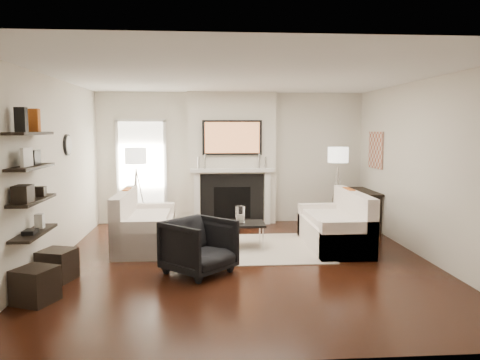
{
  "coord_description": "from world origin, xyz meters",
  "views": [
    {
      "loc": [
        -0.55,
        -6.72,
        1.95
      ],
      "look_at": [
        0.0,
        0.6,
        1.15
      ],
      "focal_mm": 35.0,
      "sensor_mm": 36.0,
      "label": 1
    }
  ],
  "objects": [
    {
      "name": "room_envelope",
      "position": [
        0.0,
        0.0,
        1.35
      ],
      "size": [
        6.0,
        6.0,
        6.0
      ],
      "color": "black",
      "rests_on": "ground"
    },
    {
      "name": "chimney_breast",
      "position": [
        0.0,
        2.88,
        1.35
      ],
      "size": [
        1.8,
        0.25,
        2.7
      ],
      "primitive_type": "cube",
      "color": "silver",
      "rests_on": "floor"
    },
    {
      "name": "fireplace_surround",
      "position": [
        0.0,
        2.74,
        0.52
      ],
      "size": [
        1.3,
        0.02,
        1.04
      ],
      "primitive_type": "cube",
      "color": "black",
      "rests_on": "floor"
    },
    {
      "name": "firebox",
      "position": [
        0.0,
        2.73,
        0.45
      ],
      "size": [
        0.75,
        0.02,
        0.65
      ],
      "primitive_type": "cube",
      "color": "black",
      "rests_on": "floor"
    },
    {
      "name": "mantel_pilaster_l",
      "position": [
        -0.72,
        2.71,
        0.55
      ],
      "size": [
        0.12,
        0.08,
        1.1
      ],
      "primitive_type": "cube",
      "color": "white",
      "rests_on": "floor"
    },
    {
      "name": "mantel_pilaster_r",
      "position": [
        0.72,
        2.71,
        0.55
      ],
      "size": [
        0.12,
        0.08,
        1.1
      ],
      "primitive_type": "cube",
      "color": "white",
      "rests_on": "floor"
    },
    {
      "name": "mantel_shelf",
      "position": [
        0.0,
        2.69,
        1.12
      ],
      "size": [
        1.7,
        0.18,
        0.07
      ],
      "primitive_type": "cube",
      "color": "white",
      "rests_on": "chimney_breast"
    },
    {
      "name": "tv_body",
      "position": [
        0.0,
        2.71,
        1.78
      ],
      "size": [
        1.2,
        0.06,
        0.7
      ],
      "primitive_type": "cube",
      "color": "black",
      "rests_on": "chimney_breast"
    },
    {
      "name": "tv_screen",
      "position": [
        0.0,
        2.68,
        1.78
      ],
      "size": [
        1.1,
        0.0,
        0.62
      ],
      "primitive_type": "cube",
      "color": "#BF723F",
      "rests_on": "tv_body"
    },
    {
      "name": "candlestick_l_tall",
      "position": [
        -0.55,
        2.7,
        1.3
      ],
      "size": [
        0.04,
        0.04,
        0.3
      ],
      "primitive_type": "cylinder",
      "color": "silver",
      "rests_on": "mantel_shelf"
    },
    {
      "name": "candlestick_l_short",
      "position": [
        -0.68,
        2.7,
        1.27
      ],
      "size": [
        0.04,
        0.04,
        0.24
      ],
      "primitive_type": "cylinder",
      "color": "silver",
      "rests_on": "mantel_shelf"
    },
    {
      "name": "candlestick_r_tall",
      "position": [
        0.55,
        2.7,
        1.3
      ],
      "size": [
        0.04,
        0.04,
        0.3
      ],
      "primitive_type": "cylinder",
      "color": "silver",
      "rests_on": "mantel_shelf"
    },
    {
      "name": "candlestick_r_short",
      "position": [
        0.68,
        2.7,
        1.27
      ],
      "size": [
        0.04,
        0.04,
        0.24
      ],
      "primitive_type": "cylinder",
      "color": "silver",
      "rests_on": "mantel_shelf"
    },
    {
      "name": "hallway_panel",
      "position": [
        -1.85,
        2.98,
        1.05
      ],
      "size": [
        0.9,
        0.02,
        2.1
      ],
      "primitive_type": "cube",
      "color": "white",
      "rests_on": "floor"
    },
    {
      "name": "door_trim_l",
      "position": [
        -2.33,
        2.96,
        1.05
      ],
      "size": [
        0.06,
        0.06,
        2.16
      ],
      "primitive_type": "cube",
      "color": "white",
      "rests_on": "floor"
    },
    {
      "name": "door_trim_r",
      "position": [
        -1.37,
        2.96,
        1.05
      ],
      "size": [
        0.06,
        0.06,
        2.16
      ],
      "primitive_type": "cube",
      "color": "white",
      "rests_on": "floor"
    },
    {
      "name": "door_trim_top",
      "position": [
        -1.85,
        2.96,
        2.13
      ],
      "size": [
        1.02,
        0.06,
        0.06
      ],
      "primitive_type": "cube",
      "color": "white",
      "rests_on": "wall_back"
    },
    {
      "name": "rug",
      "position": [
        0.09,
        0.75,
        0.01
      ],
      "size": [
        2.6,
        2.0,
        0.01
      ],
      "primitive_type": "cube",
      "color": "#BEAD9C",
      "rests_on": "floor"
    },
    {
      "name": "loveseat_left_base",
      "position": [
        -1.55,
        1.01,
        0.21
      ],
      "size": [
        0.85,
        1.8,
        0.42
      ],
      "primitive_type": "cube",
      "color": "white",
      "rests_on": "floor"
    },
    {
      "name": "loveseat_left_back",
      "position": [
        -1.88,
        1.01,
        0.53
      ],
      "size": [
        0.18,
        1.8,
        0.8
      ],
      "primitive_type": "cube",
      "color": "white",
      "rests_on": "floor"
    },
    {
      "name": "loveseat_left_arm_n",
      "position": [
        -1.55,
        0.2,
        0.3
      ],
      "size": [
        0.85,
        0.18,
        0.6
      ],
      "primitive_type": "cube",
      "color": "white",
      "rests_on": "floor"
    },
    {
      "name": "loveseat_left_arm_s",
      "position": [
        -1.55,
        1.82,
        0.3
      ],
      "size": [
        0.85,
        0.18,
        0.6
      ],
      "primitive_type": "cube",
      "color": "white",
      "rests_on": "floor"
    },
    {
      "name": "loveseat_left_cushion",
      "position": [
        -1.5,
        1.01,
        0.47
      ],
      "size": [
        0.63,
        1.44,
        0.1
      ],
      "primitive_type": "cube",
      "color": "white",
      "rests_on": "loveseat_left_base"
    },
    {
      "name": "pillow_left_orange",
      "position": [
        -1.88,
        1.31,
        0.73
      ],
      "size": [
        0.1,
        0.42,
        0.42
      ],
      "primitive_type": "cube",
      "color": "#B95416",
      "rests_on": "loveseat_left_cushion"
    },
    {
      "name": "pillow_left_charcoal",
      "position": [
        -1.88,
        0.71,
        0.72
      ],
      "size": [
        0.1,
        0.4,
        0.4
      ],
      "primitive_type": "cube",
      "color": "black",
      "rests_on": "loveseat_left_cushion"
    },
    {
      "name": "loveseat_right_base",
      "position": [
        1.57,
        0.74,
        0.21
      ],
      "size": [
        0.85,
        1.8,
        0.42
      ],
      "primitive_type": "cube",
      "color": "white",
      "rests_on": "floor"
    },
    {
      "name": "loveseat_right_back",
      "position": [
        1.9,
        0.74,
        0.53
      ],
      "size": [
        0.18,
        1.8,
        0.8
      ],
      "primitive_type": "cube",
      "color": "white",
      "rests_on": "floor"
    },
    {
      "name": "loveseat_right_arm_n",
      "position": [
        1.57,
        -0.07,
        0.3
      ],
      "size": [
        0.85,
        0.18,
        0.6
      ],
      "primitive_type": "cube",
      "color": "white",
      "rests_on": "floor"
    },
    {
      "name": "loveseat_right_arm_s",
      "position": [
        1.57,
        1.55,
        0.3
      ],
      "size": [
        0.85,
        0.18,
        0.6
      ],
      "primitive_type": "cube",
      "color": "white",
      "rests_on": "floor"
    },
    {
      "name": "loveseat_right_cushion",
      "position": [
        1.52,
        0.74,
        0.47
      ],
      "size": [
        0.63,
        1.44,
        0.1
      ],
      "primitive_type": "cube",
      "color": "white",
      "rests_on": "loveseat_right_base"
    },
    {
      "name": "pillow_right_orange",
      "position": [
        1.9,
        1.04,
        0.73
      ],
      "size": [
        0.1,
        0.42,
        0.42
      ],
      "primitive_type": "cube",
      "color": "#B95416",
      "rests_on": "loveseat_right_cushion"
    },
    {
      "name": "pillow_right_charcoal",
      "position": [
        1.9,
        0.44,
        0.72
      ],
      "size": [
        0.1,
        0.4,
        0.4
      ],
      "primitive_type": "cube",
      "color": "black",
      "rests_on": "loveseat_right_cushion"
    },
    {
      "name": "coffee_table",
      "position": [
        -0.13,
        0.81,
        0.4
      ],
      "size": [
        1.1,
        0.55,
        0.04
      ],
      "primitive_type": "cube",
      "color": "black",
      "rests_on": "floor"
    },
    {
      "name": "coffee_leg_nw",
      "position": [
        -0.63,
        0.59,
        0.19
      ],
      "size": [
        0.02,
        0.02,
        0.38
      ],
      "primitive_type": "cylinder",
      "color": "silver",
      "rests_on": "floor"
    },
    {
      "name": "coffee_leg_ne",
      "position": [
        0.37,
        0.59,
        0.19
      ],
      "size": [
        0.02,
        0.02,
        0.38
      ],
      "primitive_type": "cylinder",
      "color": "silver",
      "rests_on": "floor"
    },
    {
      "name": "coffee_leg_sw",
      "position": [
        -0.63,
        1.03,
        0.19
      ],
      "size": [
        0.02,
        0.02,
        0.38
      ],
      "primitive_type": "cylinder",
      "color": "silver",
      "rests_on": "floor"
    },
    {
      "name": "coffee_leg_se",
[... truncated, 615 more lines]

